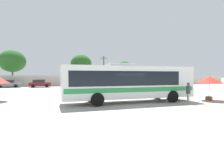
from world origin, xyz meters
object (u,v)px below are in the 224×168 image
at_px(parked_car_second_maroon, 40,83).
at_px(roadside_tree_midright, 81,64).
at_px(parked_car_rightmost_dark_blue, 104,83).
at_px(roadside_tree_midleft, 68,71).
at_px(parked_car_third_red, 77,83).
at_px(roadside_tree_left, 12,61).
at_px(vendor_umbrella_near_gate_red, 209,80).
at_px(attendant_by_bus_door, 188,92).
at_px(coach_bus_white_green, 128,82).
at_px(utility_pole_near, 104,70).
at_px(parked_car_leftmost_grey, 8,84).
at_px(roadside_tree_right, 124,67).

xyz_separation_m(parked_car_second_maroon, roadside_tree_midright, (9.29, 9.46, 4.63)).
bearing_deg(parked_car_rightmost_dark_blue, roadside_tree_midleft, 140.54).
bearing_deg(parked_car_third_red, roadside_tree_left, 155.66).
distance_m(vendor_umbrella_near_gate_red, roadside_tree_midleft, 33.86).
distance_m(parked_car_second_maroon, parked_car_rightmost_dark_blue, 13.36).
relative_size(parked_car_second_maroon, parked_car_third_red, 0.96).
bearing_deg(roadside_tree_left, roadside_tree_midleft, 1.54).
distance_m(roadside_tree_midleft, roadside_tree_midright, 4.76).
distance_m(parked_car_third_red, roadside_tree_midleft, 7.05).
bearing_deg(roadside_tree_midleft, attendant_by_bus_door, -76.57).
xyz_separation_m(attendant_by_bus_door, roadside_tree_midright, (-4.50, 35.81, 4.45)).
distance_m(coach_bus_white_green, parked_car_third_red, 24.79).
bearing_deg(roadside_tree_midright, roadside_tree_midleft, -141.80).
bearing_deg(attendant_by_bus_door, coach_bus_white_green, 155.89).
height_order(coach_bus_white_green, parked_car_rightmost_dark_blue, coach_bus_white_green).
xyz_separation_m(roadside_tree_left, roadside_tree_midright, (15.48, 3.01, -0.07)).
distance_m(parked_car_rightmost_dark_blue, utility_pole_near, 7.56).
distance_m(parked_car_leftmost_grey, parked_car_rightmost_dark_blue, 19.30).
height_order(vendor_umbrella_near_gate_red, roadside_tree_midleft, roadside_tree_midleft).
bearing_deg(roadside_tree_left, coach_bus_white_green, -63.40).
distance_m(attendant_by_bus_door, roadside_tree_midright, 36.36).
distance_m(parked_car_second_maroon, roadside_tree_midright, 14.05).
bearing_deg(attendant_by_bus_door, roadside_tree_left, 121.35).
height_order(vendor_umbrella_near_gate_red, parked_car_rightmost_dark_blue, vendor_umbrella_near_gate_red).
xyz_separation_m(parked_car_second_maroon, roadside_tree_right, (20.01, 6.21, 3.73)).
bearing_deg(roadside_tree_left, parked_car_second_maroon, -46.17).
bearing_deg(roadside_tree_midright, parked_car_rightmost_dark_blue, -65.35).
height_order(parked_car_leftmost_grey, parked_car_second_maroon, parked_car_second_maroon).
bearing_deg(parked_car_rightmost_dark_blue, roadside_tree_midright, 114.65).
bearing_deg(parked_car_second_maroon, parked_car_rightmost_dark_blue, 2.72).
distance_m(vendor_umbrella_near_gate_red, parked_car_third_red, 27.40).
relative_size(vendor_umbrella_near_gate_red, utility_pole_near, 0.33).
bearing_deg(roadside_tree_right, parked_car_leftmost_grey, -168.61).
bearing_deg(parked_car_leftmost_grey, utility_pole_near, 17.05).
relative_size(parked_car_rightmost_dark_blue, utility_pole_near, 0.57).
height_order(parked_car_leftmost_grey, parked_car_rightmost_dark_blue, same).
relative_size(parked_car_third_red, parked_car_rightmost_dark_blue, 1.00).
bearing_deg(coach_bus_white_green, vendor_umbrella_near_gate_red, -6.04).
height_order(attendant_by_bus_door, roadside_tree_midright, roadside_tree_midright).
height_order(utility_pole_near, roadside_tree_midright, roadside_tree_midright).
bearing_deg(roadside_tree_midleft, utility_pole_near, 3.75).
xyz_separation_m(parked_car_rightmost_dark_blue, roadside_tree_midright, (-4.05, 8.82, 4.67)).
height_order(parked_car_second_maroon, roadside_tree_right, roadside_tree_right).
relative_size(utility_pole_near, roadside_tree_right, 1.21).
relative_size(roadside_tree_left, roadside_tree_midright, 1.03).
bearing_deg(parked_car_third_red, attendant_by_bus_door, -76.16).
bearing_deg(parked_car_third_red, utility_pole_near, 42.37).
xyz_separation_m(vendor_umbrella_near_gate_red, roadside_tree_right, (2.90, 31.35, 2.62)).
bearing_deg(roadside_tree_right, roadside_tree_midleft, 177.73).
distance_m(utility_pole_near, roadside_tree_midleft, 9.00).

